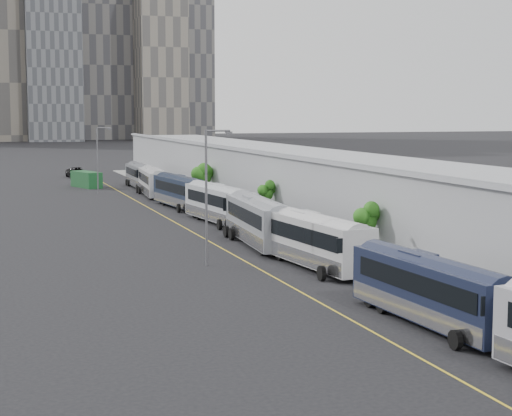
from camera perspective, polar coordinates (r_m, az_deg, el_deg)
name	(u,v)px	position (r m, az deg, el deg)	size (l,w,h in m)	color
sidewalk	(301,228)	(81.87, 3.03, -1.33)	(10.00, 170.00, 0.12)	gray
lane_line	(195,233)	(78.72, -4.11, -1.69)	(0.12, 160.00, 0.02)	gold
depot	(340,191)	(82.99, 5.62, 1.16)	(12.45, 160.40, 7.20)	gray
skyline	(19,7)	(347.51, -15.53, 12.79)	(145.00, 64.00, 120.00)	slate
bus_1	(431,296)	(45.74, 11.60, -5.79)	(3.28, 12.62, 3.65)	#171C33
bus_2	(313,245)	(61.39, 3.84, -2.46)	(3.95, 13.48, 3.88)	silver
bus_3	(259,225)	(71.28, 0.22, -1.16)	(3.74, 13.86, 4.00)	gray
bus_4	(219,207)	(85.53, -2.46, 0.06)	(3.92, 13.33, 3.84)	silver
bus_5	(180,194)	(99.45, -5.06, 0.92)	(3.80, 12.97, 3.74)	#162033
bus_6	(153,184)	(113.71, -6.87, 1.58)	(3.51, 12.81, 3.70)	silver
bus_7	(140,178)	(126.38, -7.73, 2.03)	(2.74, 12.25, 3.57)	slate
tree_1	(366,218)	(61.54, 7.32, -0.68)	(1.65, 1.65, 4.42)	black
tree_2	(266,192)	(82.30, 0.69, 1.05)	(1.38, 1.38, 4.15)	black
tree_3	(202,174)	(104.00, -3.65, 2.28)	(2.41, 2.41, 4.80)	black
street_lamp_near	(209,188)	(61.58, -3.18, 1.32)	(2.04, 0.22, 9.86)	#59595E
street_lamp_far	(99,156)	(116.93, -10.44, 3.45)	(2.04, 0.22, 9.05)	#59595E
shipping_container	(86,179)	(128.31, -11.24, 1.88)	(2.21, 6.47, 2.33)	#154621
suv	(77,172)	(147.89, -11.85, 2.34)	(2.85, 6.19, 1.72)	black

